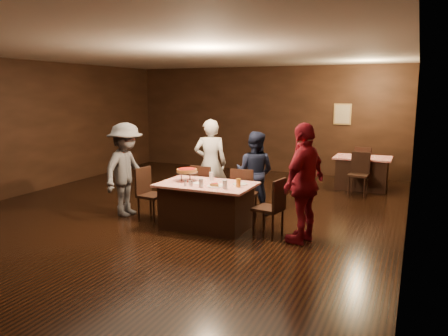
{
  "coord_description": "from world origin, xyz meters",
  "views": [
    {
      "loc": [
        4.06,
        -7.06,
        2.3
      ],
      "look_at": [
        1.06,
        -0.3,
        1.0
      ],
      "focal_mm": 35.0,
      "sensor_mm": 36.0,
      "label": 1
    }
  ],
  "objects_px": {
    "glass_front_left": "(201,183)",
    "glass_front_right": "(225,184)",
    "back_table": "(362,173)",
    "chair_back_near": "(359,174)",
    "chair_end_left": "(152,194)",
    "glass_amber": "(238,183)",
    "chair_far_left": "(205,189)",
    "chair_back_far": "(365,165)",
    "diner_red_shirt": "(304,183)",
    "chair_far_right": "(245,193)",
    "glass_back": "(211,176)",
    "main_table": "(207,206)",
    "diner_white_jacket": "(210,164)",
    "pizza_stand": "(187,171)",
    "plate_empty": "(240,184)",
    "diner_navy_hoodie": "(255,172)",
    "diner_grey_knit": "(126,170)",
    "chair_end_right": "(268,207)"
  },
  "relations": [
    {
      "from": "back_table",
      "to": "diner_grey_knit",
      "type": "bearing_deg",
      "value": -132.21
    },
    {
      "from": "diner_red_shirt",
      "to": "glass_amber",
      "type": "xyz_separation_m",
      "value": [
        -1.08,
        -0.01,
        -0.08
      ]
    },
    {
      "from": "chair_far_right",
      "to": "glass_back",
      "type": "relative_size",
      "value": 6.79
    },
    {
      "from": "main_table",
      "to": "chair_far_left",
      "type": "height_order",
      "value": "chair_far_left"
    },
    {
      "from": "diner_grey_knit",
      "to": "glass_front_left",
      "type": "xyz_separation_m",
      "value": [
        1.75,
        -0.38,
        -0.03
      ]
    },
    {
      "from": "chair_end_left",
      "to": "glass_amber",
      "type": "height_order",
      "value": "chair_end_left"
    },
    {
      "from": "chair_back_near",
      "to": "chair_far_left",
      "type": "bearing_deg",
      "value": -128.37
    },
    {
      "from": "back_table",
      "to": "chair_end_left",
      "type": "xyz_separation_m",
      "value": [
        -3.16,
        -4.23,
        0.09
      ]
    },
    {
      "from": "chair_far_left",
      "to": "chair_back_far",
      "type": "distance_m",
      "value": 4.76
    },
    {
      "from": "back_table",
      "to": "glass_front_right",
      "type": "height_order",
      "value": "glass_front_right"
    },
    {
      "from": "chair_far_left",
      "to": "back_table",
      "type": "bearing_deg",
      "value": -124.27
    },
    {
      "from": "main_table",
      "to": "chair_far_right",
      "type": "height_order",
      "value": "chair_far_right"
    },
    {
      "from": "diner_grey_knit",
      "to": "plate_empty",
      "type": "xyz_separation_m",
      "value": [
        2.25,
        0.07,
        -0.09
      ]
    },
    {
      "from": "chair_far_left",
      "to": "pizza_stand",
      "type": "xyz_separation_m",
      "value": [
        -0.0,
        -0.7,
        0.48
      ]
    },
    {
      "from": "plate_empty",
      "to": "glass_back",
      "type": "bearing_deg",
      "value": 165.96
    },
    {
      "from": "chair_far_right",
      "to": "glass_amber",
      "type": "bearing_deg",
      "value": 98.44
    },
    {
      "from": "glass_front_right",
      "to": "diner_red_shirt",
      "type": "bearing_deg",
      "value": 9.9
    },
    {
      "from": "chair_end_right",
      "to": "diner_grey_knit",
      "type": "xyz_separation_m",
      "value": [
        -2.8,
        0.08,
        0.39
      ]
    },
    {
      "from": "chair_far_left",
      "to": "pizza_stand",
      "type": "bearing_deg",
      "value": 90.99
    },
    {
      "from": "diner_white_jacket",
      "to": "diner_red_shirt",
      "type": "bearing_deg",
      "value": 125.73
    },
    {
      "from": "chair_back_far",
      "to": "back_table",
      "type": "bearing_deg",
      "value": 104.11
    },
    {
      "from": "chair_far_right",
      "to": "diner_grey_knit",
      "type": "bearing_deg",
      "value": 12.04
    },
    {
      "from": "pizza_stand",
      "to": "glass_front_right",
      "type": "relative_size",
      "value": 2.71
    },
    {
      "from": "chair_end_left",
      "to": "chair_far_right",
      "type": "bearing_deg",
      "value": -57.89
    },
    {
      "from": "diner_white_jacket",
      "to": "diner_red_shirt",
      "type": "xyz_separation_m",
      "value": [
        2.21,
        -1.3,
        0.04
      ]
    },
    {
      "from": "diner_red_shirt",
      "to": "glass_amber",
      "type": "height_order",
      "value": "diner_red_shirt"
    },
    {
      "from": "chair_back_near",
      "to": "glass_front_right",
      "type": "bearing_deg",
      "value": -109.93
    },
    {
      "from": "chair_end_left",
      "to": "glass_back",
      "type": "height_order",
      "value": "chair_end_left"
    },
    {
      "from": "pizza_stand",
      "to": "diner_grey_knit",
      "type": "bearing_deg",
      "value": 178.63
    },
    {
      "from": "glass_amber",
      "to": "glass_back",
      "type": "distance_m",
      "value": 0.74
    },
    {
      "from": "chair_back_near",
      "to": "glass_back",
      "type": "bearing_deg",
      "value": -120.02
    },
    {
      "from": "main_table",
      "to": "chair_back_near",
      "type": "bearing_deg",
      "value": 59.73
    },
    {
      "from": "chair_end_left",
      "to": "glass_front_left",
      "type": "distance_m",
      "value": 1.24
    },
    {
      "from": "main_table",
      "to": "diner_white_jacket",
      "type": "xyz_separation_m",
      "value": [
        -0.53,
        1.26,
        0.5
      ]
    },
    {
      "from": "chair_back_far",
      "to": "diner_red_shirt",
      "type": "xyz_separation_m",
      "value": [
        -0.38,
        -4.87,
        0.45
      ]
    },
    {
      "from": "main_table",
      "to": "diner_white_jacket",
      "type": "bearing_deg",
      "value": 112.86
    },
    {
      "from": "chair_end_left",
      "to": "chair_back_far",
      "type": "bearing_deg",
      "value": -27.65
    },
    {
      "from": "glass_front_left",
      "to": "glass_front_right",
      "type": "height_order",
      "value": "same"
    },
    {
      "from": "diner_red_shirt",
      "to": "chair_end_left",
      "type": "bearing_deg",
      "value": -75.99
    },
    {
      "from": "chair_back_far",
      "to": "plate_empty",
      "type": "distance_m",
      "value": 4.93
    },
    {
      "from": "main_table",
      "to": "glass_front_right",
      "type": "relative_size",
      "value": 11.43
    },
    {
      "from": "main_table",
      "to": "glass_amber",
      "type": "bearing_deg",
      "value": -4.76
    },
    {
      "from": "chair_far_right",
      "to": "chair_back_far",
      "type": "relative_size",
      "value": 1.0
    },
    {
      "from": "back_table",
      "to": "chair_back_near",
      "type": "bearing_deg",
      "value": -90.0
    },
    {
      "from": "chair_back_far",
      "to": "pizza_stand",
      "type": "distance_m",
      "value": 5.4
    },
    {
      "from": "glass_back",
      "to": "chair_back_near",
      "type": "bearing_deg",
      "value": 56.84
    },
    {
      "from": "chair_back_near",
      "to": "glass_amber",
      "type": "bearing_deg",
      "value": -109.05
    },
    {
      "from": "pizza_stand",
      "to": "diner_navy_hoodie",
      "type": "bearing_deg",
      "value": 55.19
    },
    {
      "from": "back_table",
      "to": "glass_amber",
      "type": "distance_m",
      "value": 4.54
    },
    {
      "from": "chair_far_left",
      "to": "glass_back",
      "type": "distance_m",
      "value": 0.68
    }
  ]
}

